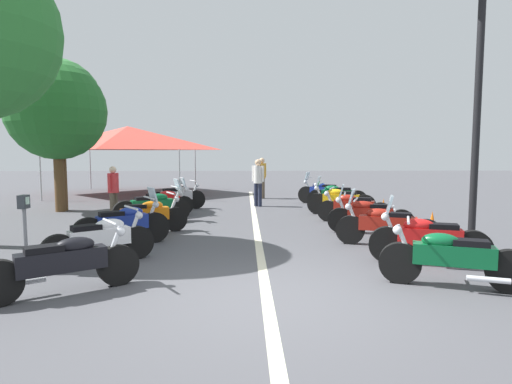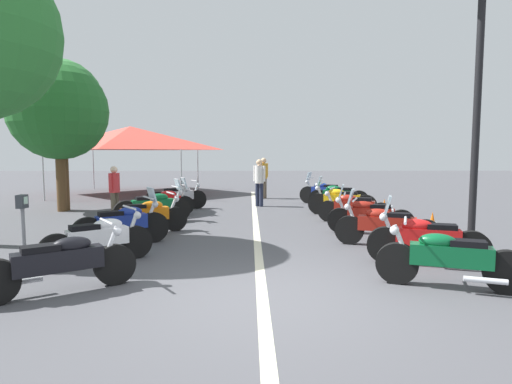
% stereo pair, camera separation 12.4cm
% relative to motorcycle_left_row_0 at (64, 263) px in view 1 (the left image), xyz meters
% --- Properties ---
extents(ground_plane, '(80.00, 80.00, 0.00)m').
position_rel_motorcycle_left_row_0_xyz_m(ground_plane, '(-0.27, -2.82, -0.45)').
color(ground_plane, '#4C4C51').
extents(lane_centre_stripe, '(20.53, 0.16, 0.01)m').
position_rel_motorcycle_left_row_0_xyz_m(lane_centre_stripe, '(5.18, -2.82, -0.45)').
color(lane_centre_stripe, beige).
rests_on(lane_centre_stripe, ground_plane).
extents(motorcycle_left_row_0, '(1.31, 1.86, 0.98)m').
position_rel_motorcycle_left_row_0_xyz_m(motorcycle_left_row_0, '(0.00, 0.00, 0.00)').
color(motorcycle_left_row_0, black).
rests_on(motorcycle_left_row_0, ground_plane).
extents(motorcycle_left_row_1, '(1.25, 1.70, 0.99)m').
position_rel_motorcycle_left_row_0_xyz_m(motorcycle_left_row_1, '(1.63, 0.03, -0.00)').
color(motorcycle_left_row_1, black).
rests_on(motorcycle_left_row_1, ground_plane).
extents(motorcycle_left_row_2, '(1.19, 1.81, 1.23)m').
position_rel_motorcycle_left_row_0_xyz_m(motorcycle_left_row_2, '(3.09, 0.04, 0.03)').
color(motorcycle_left_row_2, black).
rests_on(motorcycle_left_row_2, ground_plane).
extents(motorcycle_left_row_3, '(1.10, 1.94, 0.99)m').
position_rel_motorcycle_left_row_0_xyz_m(motorcycle_left_row_3, '(4.48, -0.11, -0.00)').
color(motorcycle_left_row_3, black).
rests_on(motorcycle_left_row_3, ground_plane).
extents(motorcycle_left_row_4, '(1.13, 2.00, 1.23)m').
position_rel_motorcycle_left_row_0_xyz_m(motorcycle_left_row_4, '(6.03, 0.04, 0.03)').
color(motorcycle_left_row_4, black).
rests_on(motorcycle_left_row_4, ground_plane).
extents(motorcycle_left_row_5, '(1.10, 1.85, 1.19)m').
position_rel_motorcycle_left_row_0_xyz_m(motorcycle_left_row_5, '(7.32, 0.02, 0.01)').
color(motorcycle_left_row_5, black).
rests_on(motorcycle_left_row_5, ground_plane).
extents(motorcycle_left_row_6, '(1.04, 1.89, 1.01)m').
position_rel_motorcycle_left_row_0_xyz_m(motorcycle_left_row_6, '(8.80, -0.19, 0.01)').
color(motorcycle_left_row_6, black).
rests_on(motorcycle_left_row_6, ground_plane).
extents(motorcycle_right_row_0, '(0.98, 2.00, 0.99)m').
position_rel_motorcycle_left_row_0_xyz_m(motorcycle_right_row_0, '(0.15, -5.53, 0.00)').
color(motorcycle_right_row_0, black).
rests_on(motorcycle_right_row_0, ground_plane).
extents(motorcycle_right_row_1, '(0.90, 2.00, 1.22)m').
position_rel_motorcycle_left_row_0_xyz_m(motorcycle_right_row_1, '(1.41, -5.72, 0.02)').
color(motorcycle_right_row_1, black).
rests_on(motorcycle_right_row_1, ground_plane).
extents(motorcycle_right_row_2, '(1.00, 2.07, 1.20)m').
position_rel_motorcycle_left_row_0_xyz_m(motorcycle_right_row_2, '(2.92, -5.49, 0.01)').
color(motorcycle_right_row_2, black).
rests_on(motorcycle_right_row_2, ground_plane).
extents(motorcycle_right_row_3, '(0.85, 2.04, 1.20)m').
position_rel_motorcycle_left_row_0_xyz_m(motorcycle_right_row_3, '(4.34, -5.55, 0.01)').
color(motorcycle_right_row_3, black).
rests_on(motorcycle_right_row_3, ground_plane).
extents(motorcycle_right_row_4, '(0.99, 1.96, 0.98)m').
position_rel_motorcycle_left_row_0_xyz_m(motorcycle_right_row_4, '(5.96, -5.57, -0.00)').
color(motorcycle_right_row_4, black).
rests_on(motorcycle_right_row_4, ground_plane).
extents(motorcycle_right_row_5, '(0.98, 2.06, 1.23)m').
position_rel_motorcycle_left_row_0_xyz_m(motorcycle_right_row_5, '(7.40, -5.52, 0.03)').
color(motorcycle_right_row_5, black).
rests_on(motorcycle_right_row_5, ground_plane).
extents(motorcycle_right_row_6, '(0.90, 2.02, 1.02)m').
position_rel_motorcycle_left_row_0_xyz_m(motorcycle_right_row_6, '(8.85, -5.73, 0.02)').
color(motorcycle_right_row_6, black).
rests_on(motorcycle_right_row_6, ground_plane).
extents(motorcycle_right_row_7, '(1.07, 1.88, 1.22)m').
position_rel_motorcycle_left_row_0_xyz_m(motorcycle_right_row_7, '(10.33, -5.52, 0.02)').
color(motorcycle_right_row_7, black).
rests_on(motorcycle_right_row_7, ground_plane).
extents(street_lamp_twin_globe, '(0.32, 1.22, 5.30)m').
position_rel_motorcycle_left_row_0_xyz_m(street_lamp_twin_globe, '(2.44, -7.06, 3.13)').
color(street_lamp_twin_globe, black).
rests_on(street_lamp_twin_globe, ground_plane).
extents(parking_meter, '(0.19, 0.14, 1.29)m').
position_rel_motorcycle_left_row_0_xyz_m(parking_meter, '(1.10, 1.07, 0.45)').
color(parking_meter, slate).
rests_on(parking_meter, ground_plane).
extents(traffic_cone_0, '(0.36, 0.36, 0.61)m').
position_rel_motorcycle_left_row_0_xyz_m(traffic_cone_0, '(6.54, -6.62, -0.16)').
color(traffic_cone_0, orange).
rests_on(traffic_cone_0, ground_plane).
extents(traffic_cone_1, '(0.36, 0.36, 0.61)m').
position_rel_motorcycle_left_row_0_xyz_m(traffic_cone_1, '(3.82, -6.88, -0.16)').
color(traffic_cone_1, orange).
rests_on(traffic_cone_1, ground_plane).
extents(bystander_0, '(0.36, 0.44, 1.73)m').
position_rel_motorcycle_left_row_0_xyz_m(bystander_0, '(9.67, -3.01, 0.57)').
color(bystander_0, '#1E2338').
rests_on(bystander_0, ground_plane).
extents(bystander_1, '(0.41, 0.39, 1.74)m').
position_rel_motorcycle_left_row_0_xyz_m(bystander_1, '(12.36, -3.25, 0.58)').
color(bystander_1, brown).
rests_on(bystander_1, ground_plane).
extents(bystander_2, '(0.52, 0.32, 1.57)m').
position_rel_motorcycle_left_row_0_xyz_m(bystander_2, '(6.96, 1.42, 0.46)').
color(bystander_2, brown).
rests_on(bystander_2, ground_plane).
extents(roadside_tree_1, '(3.20, 3.20, 4.94)m').
position_rel_motorcycle_left_row_0_xyz_m(roadside_tree_1, '(8.49, 3.67, 2.87)').
color(roadside_tree_1, brown).
rests_on(roadside_tree_1, ground_plane).
extents(roadside_tree_2, '(2.76, 2.76, 5.08)m').
position_rel_motorcycle_left_row_0_xyz_m(roadside_tree_2, '(8.72, 3.68, 3.22)').
color(roadside_tree_2, brown).
rests_on(roadside_tree_2, ground_plane).
extents(event_tent, '(6.26, 6.26, 3.20)m').
position_rel_motorcycle_left_row_0_xyz_m(event_tent, '(14.48, 2.97, 2.20)').
color(event_tent, '#E54C3F').
rests_on(event_tent, ground_plane).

